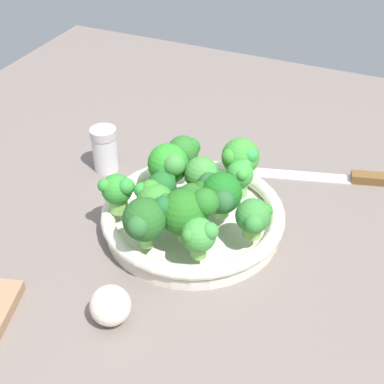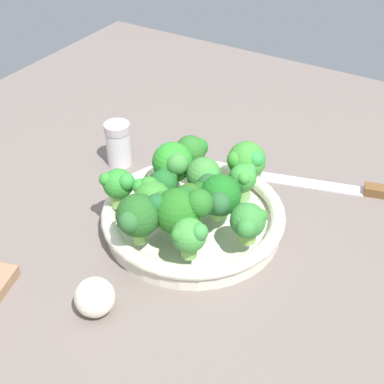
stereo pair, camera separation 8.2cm
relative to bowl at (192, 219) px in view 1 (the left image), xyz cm
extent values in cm
cube|color=#6D615B|center=(-1.63, -0.37, -3.26)|extent=(130.00, 130.00, 2.50)
cylinder|color=silver|center=(0.00, 0.00, -1.12)|extent=(26.20, 26.20, 1.77)
torus|color=silver|center=(0.00, 0.00, 0.85)|extent=(27.29, 27.29, 2.17)
cylinder|color=#85C65F|center=(4.38, 0.83, 2.90)|extent=(2.75, 2.75, 1.93)
sphere|color=#1D5E25|center=(4.38, 0.83, 5.25)|extent=(4.25, 4.25, 4.25)
sphere|color=#1B5721|center=(4.97, -0.60, 6.37)|extent=(2.03, 2.03, 2.03)
sphere|color=#1F6A1F|center=(5.16, -0.36, 5.61)|extent=(2.30, 2.30, 2.30)
sphere|color=#2A6426|center=(3.70, -0.26, 5.98)|extent=(1.72, 1.72, 1.72)
cylinder|color=#A1C870|center=(5.35, -3.20, 3.17)|extent=(1.93, 1.93, 2.48)
sphere|color=#2C8E27|center=(5.35, -3.20, 6.41)|extent=(6.14, 6.14, 6.14)
sphere|color=#368327|center=(6.90, -4.56, 6.80)|extent=(2.58, 2.58, 2.58)
sphere|color=#3C8338|center=(3.72, -1.94, 7.40)|extent=(3.44, 3.44, 3.44)
cylinder|color=#97D366|center=(-0.19, -3.01, 3.27)|extent=(1.87, 1.87, 2.67)
sphere|color=#3E8438|center=(-0.19, -3.01, 6.28)|extent=(5.15, 5.15, 5.15)
sphere|color=#409042|center=(-0.91, -1.75, 6.54)|extent=(2.58, 2.58, 2.58)
sphere|color=green|center=(-1.91, -2.33, 6.98)|extent=(2.56, 2.56, 2.56)
cylinder|color=#75B957|center=(-0.78, 1.71, 2.79)|extent=(2.73, 2.73, 1.72)
sphere|color=#2D5F1C|center=(-0.78, 1.71, 5.12)|extent=(4.53, 4.53, 4.53)
sphere|color=#1D581B|center=(-1.65, 0.49, 6.18)|extent=(2.55, 2.55, 2.55)
sphere|color=#1A652A|center=(-1.31, 0.33, 5.56)|extent=(2.71, 2.71, 2.71)
cylinder|color=#8AD05D|center=(2.43, 9.79, 3.20)|extent=(1.84, 1.84, 2.53)
sphere|color=#235B20|center=(2.43, 9.79, 6.39)|extent=(5.93, 5.93, 5.93)
sphere|color=#1C5B29|center=(0.67, 7.99, 7.79)|extent=(2.73, 2.73, 2.73)
sphere|color=#2A602C|center=(2.23, 11.94, 6.98)|extent=(2.98, 2.98, 2.98)
cylinder|color=#7FB055|center=(-1.79, 6.45, 3.14)|extent=(2.18, 2.18, 2.42)
sphere|color=#23681C|center=(-1.79, 6.45, 6.43)|extent=(6.40, 6.40, 6.40)
sphere|color=#256A21|center=(-4.14, 5.11, 7.94)|extent=(3.83, 3.83, 3.83)
sphere|color=#2D6A24|center=(0.88, 6.46, 7.23)|extent=(2.66, 2.66, 2.66)
sphere|color=#20682B|center=(-1.96, 4.43, 7.00)|extent=(3.68, 3.68, 3.68)
cylinder|color=#85BE57|center=(9.63, 4.65, 3.07)|extent=(2.76, 2.76, 2.29)
sphere|color=#2F892D|center=(9.63, 4.65, 5.67)|extent=(4.48, 4.48, 4.48)
sphere|color=#2F8D36|center=(7.93, 4.78, 6.77)|extent=(2.44, 2.44, 2.44)
sphere|color=#30882E|center=(10.88, 5.79, 6.70)|extent=(1.99, 1.99, 1.99)
cylinder|color=#93D76E|center=(5.07, -7.94, 3.16)|extent=(2.57, 2.57, 2.46)
sphere|color=#2A6B25|center=(5.07, -7.94, 5.97)|extent=(4.86, 4.86, 4.86)
sphere|color=#227222|center=(4.08, -8.85, 6.41)|extent=(2.90, 2.90, 2.90)
sphere|color=#306C25|center=(4.53, -9.20, 6.32)|extent=(2.63, 2.63, 2.63)
cylinder|color=#7BBB5D|center=(-5.05, -6.02, 3.14)|extent=(2.56, 2.56, 2.41)
sphere|color=green|center=(-5.05, -6.02, 5.67)|extent=(4.09, 4.09, 4.09)
sphere|color=green|center=(-5.74, -4.96, 6.46)|extent=(1.97, 1.97, 1.97)
sphere|color=#39833E|center=(-5.19, -7.56, 6.06)|extent=(2.40, 2.40, 2.40)
cylinder|color=#87B34F|center=(-9.94, 2.06, 2.83)|extent=(2.64, 2.64, 1.79)
sphere|color=#357F34|center=(-9.94, 2.06, 5.31)|extent=(4.88, 4.88, 4.88)
sphere|color=#327D34|center=(-10.61, 3.83, 5.58)|extent=(2.77, 2.77, 2.77)
sphere|color=#2F7B29|center=(-11.36, 1.29, 6.10)|extent=(1.98, 1.98, 1.98)
cylinder|color=#9BD46F|center=(-4.33, -0.09, 2.89)|extent=(2.42, 2.42, 1.92)
sphere|color=#19671D|center=(-4.33, -0.09, 5.80)|extent=(5.99, 5.99, 5.99)
sphere|color=#216327|center=(-4.92, 2.20, 6.11)|extent=(3.07, 3.07, 3.07)
sphere|color=#255A2C|center=(-5.53, 2.09, 6.44)|extent=(3.27, 3.27, 3.27)
sphere|color=#26562B|center=(-2.24, -0.97, 6.40)|extent=(3.37, 3.37, 3.37)
cylinder|color=#76BA58|center=(-3.77, -9.79, 3.08)|extent=(2.64, 2.64, 2.30)
sphere|color=#398C30|center=(-3.77, -9.79, 6.13)|extent=(5.85, 5.85, 5.85)
sphere|color=#388D2F|center=(-2.79, -8.25, 6.73)|extent=(2.95, 2.95, 2.95)
sphere|color=green|center=(-5.44, -9.13, 7.30)|extent=(2.55, 2.55, 2.55)
cylinder|color=#7DB05C|center=(2.91, 5.74, 3.07)|extent=(2.51, 2.51, 2.28)
sphere|color=#37812E|center=(2.91, 5.74, 6.00)|extent=(5.49, 5.49, 5.49)
sphere|color=#2B8C2F|center=(5.17, 5.39, 7.35)|extent=(2.20, 2.20, 2.20)
sphere|color=#34822B|center=(4.11, 4.80, 7.29)|extent=(2.95, 2.95, 2.95)
cylinder|color=#75B153|center=(-4.84, 8.81, 2.93)|extent=(2.14, 2.14, 2.01)
sphere|color=#3E903A|center=(-4.84, 8.81, 5.45)|extent=(4.65, 4.65, 4.65)
sphere|color=#38893B|center=(-6.35, 8.75, 6.60)|extent=(2.36, 2.36, 2.36)
sphere|color=green|center=(-4.02, 7.82, 6.00)|extent=(2.47, 2.47, 2.47)
sphere|color=#36852F|center=(-4.17, 10.09, 6.10)|extent=(2.08, 2.08, 2.08)
cube|color=silver|center=(-11.11, -20.10, -1.81)|extent=(17.06, 7.16, 0.40)
cube|color=brown|center=(-23.90, -23.75, -1.26)|extent=(9.84, 4.75, 1.50)
sphere|color=#F3E4CC|center=(2.04, 20.21, 0.57)|extent=(5.17, 5.17, 5.17)
cylinder|color=silver|center=(20.07, -8.76, 1.20)|extent=(4.19, 4.19, 6.43)
cylinder|color=#BFB1B6|center=(20.07, -8.76, 5.15)|extent=(4.40, 4.40, 1.47)
camera|label=1|loc=(-26.70, 60.07, 53.64)|focal=53.38mm
camera|label=2|loc=(-33.95, 56.29, 53.64)|focal=53.38mm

